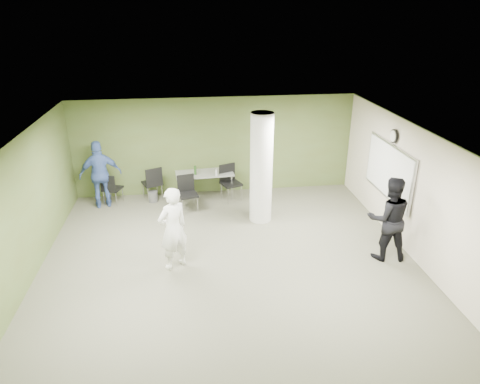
{
  "coord_description": "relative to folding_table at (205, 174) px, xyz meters",
  "views": [
    {
      "loc": [
        -0.76,
        -7.76,
        5.06
      ],
      "look_at": [
        0.34,
        1.0,
        1.23
      ],
      "focal_mm": 32.0,
      "sensor_mm": 36.0,
      "label": 1
    }
  ],
  "objects": [
    {
      "name": "floor",
      "position": [
        0.35,
        -3.54,
        -0.72
      ],
      "size": [
        8.0,
        8.0,
        0.0
      ],
      "primitive_type": "plane",
      "color": "#4D4D3D",
      "rests_on": "ground"
    },
    {
      "name": "ceiling",
      "position": [
        0.35,
        -3.54,
        2.08
      ],
      "size": [
        8.0,
        8.0,
        0.0
      ],
      "primitive_type": "plane",
      "rotation": [
        3.14,
        0.0,
        0.0
      ],
      "color": "white",
      "rests_on": "wall_back"
    },
    {
      "name": "wall_back",
      "position": [
        0.35,
        0.46,
        0.68
      ],
      "size": [
        8.0,
        2.8,
        0.02
      ],
      "primitive_type": "cube",
      "rotation": [
        1.57,
        0.0,
        0.0
      ],
      "color": "#515C2B",
      "rests_on": "floor"
    },
    {
      "name": "wall_left",
      "position": [
        -3.65,
        -3.54,
        0.68
      ],
      "size": [
        0.02,
        8.0,
        2.8
      ],
      "primitive_type": "cube",
      "color": "#515C2B",
      "rests_on": "floor"
    },
    {
      "name": "wall_right_cream",
      "position": [
        4.35,
        -3.54,
        0.68
      ],
      "size": [
        0.02,
        8.0,
        2.8
      ],
      "primitive_type": "cube",
      "color": "beige",
      "rests_on": "floor"
    },
    {
      "name": "column",
      "position": [
        1.35,
        -1.54,
        0.68
      ],
      "size": [
        0.56,
        0.56,
        2.8
      ],
      "primitive_type": "cylinder",
      "color": "silver",
      "rests_on": "floor"
    },
    {
      "name": "whiteboard",
      "position": [
        4.27,
        -2.34,
        0.78
      ],
      "size": [
        0.05,
        2.3,
        1.3
      ],
      "color": "silver",
      "rests_on": "wall_right_cream"
    },
    {
      "name": "wall_clock",
      "position": [
        4.27,
        -2.34,
        1.63
      ],
      "size": [
        0.06,
        0.32,
        0.32
      ],
      "color": "black",
      "rests_on": "wall_right_cream"
    },
    {
      "name": "folding_table",
      "position": [
        0.0,
        0.0,
        0.0
      ],
      "size": [
        1.66,
        0.82,
        1.02
      ],
      "rotation": [
        0.0,
        0.0,
        0.07
      ],
      "color": "gray",
      "rests_on": "floor"
    },
    {
      "name": "wastebasket",
      "position": [
        -1.48,
        -0.08,
        -0.56
      ],
      "size": [
        0.26,
        0.26,
        0.3
      ],
      "primitive_type": "cylinder",
      "color": "#4C4C4C",
      "rests_on": "floor"
    },
    {
      "name": "chair_back_left",
      "position": [
        -2.59,
        -0.14,
        -0.19
      ],
      "size": [
        0.58,
        0.58,
        0.91
      ],
      "rotation": [
        0.0,
        0.0,
        2.78
      ],
      "color": "black",
      "rests_on": "floor"
    },
    {
      "name": "chair_back_right",
      "position": [
        -1.45,
        0.02,
        -0.13
      ],
      "size": [
        0.65,
        0.65,
        0.99
      ],
      "rotation": [
        0.0,
        0.0,
        3.55
      ],
      "color": "black",
      "rests_on": "floor"
    },
    {
      "name": "chair_table_left",
      "position": [
        -0.51,
        -0.72,
        -0.15
      ],
      "size": [
        0.57,
        0.57,
        0.96
      ],
      "rotation": [
        0.0,
        0.0,
        0.23
      ],
      "color": "black",
      "rests_on": "floor"
    },
    {
      "name": "chair_table_right",
      "position": [
        0.69,
        -0.16,
        -0.12
      ],
      "size": [
        0.66,
        0.66,
        1.02
      ],
      "rotation": [
        0.0,
        0.0,
        0.38
      ],
      "color": "black",
      "rests_on": "floor"
    },
    {
      "name": "woman_white",
      "position": [
        -0.81,
        -3.49,
        0.19
      ],
      "size": [
        0.79,
        0.72,
        1.81
      ],
      "primitive_type": "imported",
      "rotation": [
        0.0,
        0.0,
        3.72
      ],
      "color": "white",
      "rests_on": "floor"
    },
    {
      "name": "man_black",
      "position": [
        3.73,
        -3.68,
        0.23
      ],
      "size": [
        0.99,
        0.82,
        1.88
      ],
      "primitive_type": "imported",
      "rotation": [
        0.0,
        0.0,
        3.02
      ],
      "color": "black",
      "rests_on": "floor"
    },
    {
      "name": "man_blue",
      "position": [
        -2.79,
        -0.22,
        0.22
      ],
      "size": [
        1.17,
        0.69,
        1.87
      ],
      "primitive_type": "imported",
      "rotation": [
        0.0,
        0.0,
        3.37
      ],
      "color": "#415CA2",
      "rests_on": "floor"
    }
  ]
}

